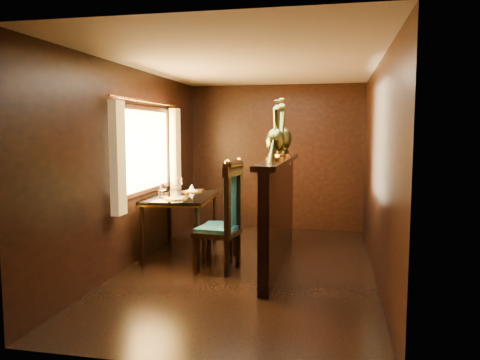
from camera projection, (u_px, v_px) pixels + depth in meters
The scene contains 8 objects.
ground at pixel (249, 269), 5.82m from camera, with size 5.00×5.00×0.00m, color black.
room_shell at pixel (243, 141), 5.69m from camera, with size 3.04×5.04×2.52m.
partition at pixel (278, 209), 5.98m from camera, with size 0.26×2.70×1.36m.
dining_table at pixel (181, 200), 6.46m from camera, with size 0.96×1.46×1.03m.
chair_left at pixel (227, 213), 5.65m from camera, with size 0.55×0.58×1.38m.
chair_right at pixel (228, 212), 6.18m from camera, with size 0.47×0.49×1.22m.
peacock_left at pixel (275, 130), 5.47m from camera, with size 0.23×0.61×0.72m, color #194B2B, non-canonical shape.
peacock_right at pixel (283, 128), 6.25m from camera, with size 0.24×0.65×0.77m, color #194B2B, non-canonical shape.
Camera 1 is at (1.03, -5.58, 1.71)m, focal length 35.00 mm.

